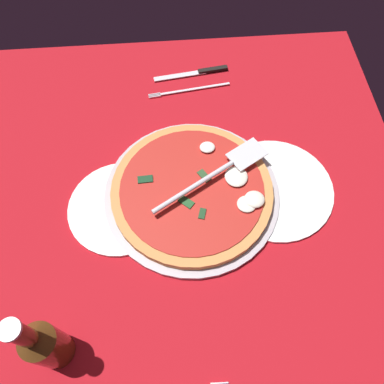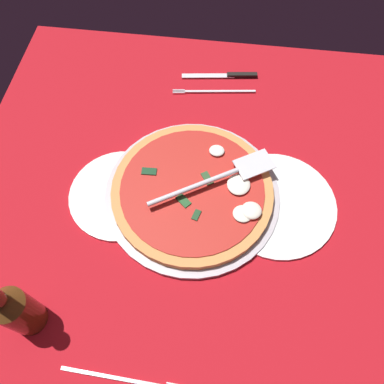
{
  "view_description": "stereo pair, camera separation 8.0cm",
  "coord_description": "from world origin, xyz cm",
  "px_view_note": "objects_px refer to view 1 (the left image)",
  "views": [
    {
      "loc": [
        -1.74,
        -39.32,
        72.7
      ],
      "look_at": [
        1.4,
        -0.37,
        2.48
      ],
      "focal_mm": 36.44,
      "sensor_mm": 36.0,
      "label": 1
    },
    {
      "loc": [
        6.28,
        -39.14,
        72.7
      ],
      "look_at": [
        1.4,
        -0.37,
        2.48
      ],
      "focal_mm": 36.44,
      "sensor_mm": 36.0,
      "label": 2
    }
  ],
  "objects_px": {
    "place_setting_far": "(194,82)",
    "dinner_plate_right": "(274,188)",
    "pizza_server": "(215,174)",
    "beer_bottle": "(43,344)",
    "pizza": "(193,192)",
    "dinner_plate_left": "(120,208)"
  },
  "relations": [
    {
      "from": "pizza_server",
      "to": "dinner_plate_right",
      "type": "bearing_deg",
      "value": -39.36
    },
    {
      "from": "dinner_plate_right",
      "to": "place_setting_far",
      "type": "bearing_deg",
      "value": 114.3
    },
    {
      "from": "beer_bottle",
      "to": "dinner_plate_right",
      "type": "bearing_deg",
      "value": 33.72
    },
    {
      "from": "dinner_plate_left",
      "to": "place_setting_far",
      "type": "bearing_deg",
      "value": 62.19
    },
    {
      "from": "dinner_plate_right",
      "to": "beer_bottle",
      "type": "bearing_deg",
      "value": -146.28
    },
    {
      "from": "dinner_plate_right",
      "to": "pizza",
      "type": "bearing_deg",
      "value": -178.45
    },
    {
      "from": "dinner_plate_left",
      "to": "pizza_server",
      "type": "relative_size",
      "value": 0.85
    },
    {
      "from": "pizza",
      "to": "dinner_plate_left",
      "type": "bearing_deg",
      "value": -174.5
    },
    {
      "from": "place_setting_far",
      "to": "dinner_plate_left",
      "type": "bearing_deg",
      "value": 54.7
    },
    {
      "from": "dinner_plate_left",
      "to": "pizza_server",
      "type": "distance_m",
      "value": 0.21
    },
    {
      "from": "dinner_plate_left",
      "to": "beer_bottle",
      "type": "relative_size",
      "value": 1.01
    },
    {
      "from": "dinner_plate_right",
      "to": "pizza",
      "type": "relative_size",
      "value": 0.74
    },
    {
      "from": "dinner_plate_right",
      "to": "place_setting_far",
      "type": "distance_m",
      "value": 0.36
    },
    {
      "from": "dinner_plate_right",
      "to": "place_setting_far",
      "type": "height_order",
      "value": "place_setting_far"
    },
    {
      "from": "pizza_server",
      "to": "beer_bottle",
      "type": "bearing_deg",
      "value": -165.73
    },
    {
      "from": "beer_bottle",
      "to": "pizza",
      "type": "bearing_deg",
      "value": 47.68
    },
    {
      "from": "pizza_server",
      "to": "beer_bottle",
      "type": "xyz_separation_m",
      "value": [
        -0.3,
        -0.31,
        0.03
      ]
    },
    {
      "from": "dinner_plate_left",
      "to": "dinner_plate_right",
      "type": "xyz_separation_m",
      "value": [
        0.33,
        0.02,
        0.0
      ]
    },
    {
      "from": "pizza",
      "to": "place_setting_far",
      "type": "relative_size",
      "value": 1.63
    },
    {
      "from": "dinner_plate_right",
      "to": "pizza",
      "type": "height_order",
      "value": "pizza"
    },
    {
      "from": "place_setting_far",
      "to": "dinner_plate_right",
      "type": "bearing_deg",
      "value": 106.81
    },
    {
      "from": "dinner_plate_left",
      "to": "place_setting_far",
      "type": "distance_m",
      "value": 0.39
    }
  ]
}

